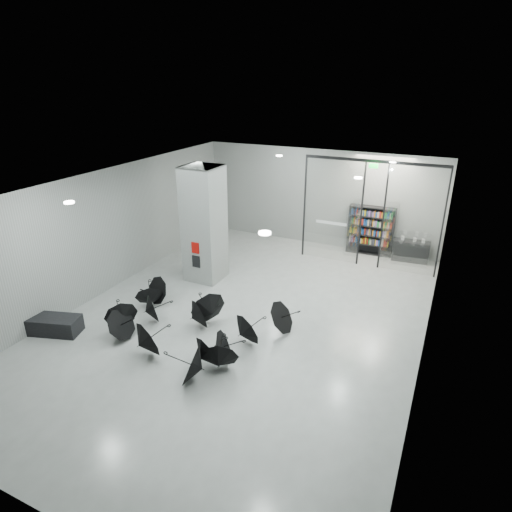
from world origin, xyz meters
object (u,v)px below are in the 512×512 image
at_px(column, 204,224).
at_px(bookshelf, 370,230).
at_px(umbrella_cluster, 188,331).
at_px(bench, 53,325).
at_px(shop_counter, 411,251).

relative_size(column, bookshelf, 2.03).
bearing_deg(umbrella_cluster, bench, -161.22).
distance_m(column, shop_counter, 8.10).
xyz_separation_m(bookshelf, umbrella_cluster, (-3.12, -8.46, -0.68)).
xyz_separation_m(bench, shop_counter, (8.40, 9.66, 0.16)).
bearing_deg(bookshelf, bench, -127.02).
bearing_deg(shop_counter, bookshelf, 173.45).
distance_m(bookshelf, umbrella_cluster, 9.04).
bearing_deg(column, shop_counter, 36.28).
bearing_deg(umbrella_cluster, bookshelf, 69.77).
bearing_deg(bookshelf, column, -137.29).
bearing_deg(column, bench, -111.97).
height_order(shop_counter, umbrella_cluster, umbrella_cluster).
xyz_separation_m(column, bookshelf, (4.79, 4.75, -1.01)).
relative_size(shop_counter, umbrella_cluster, 0.26).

